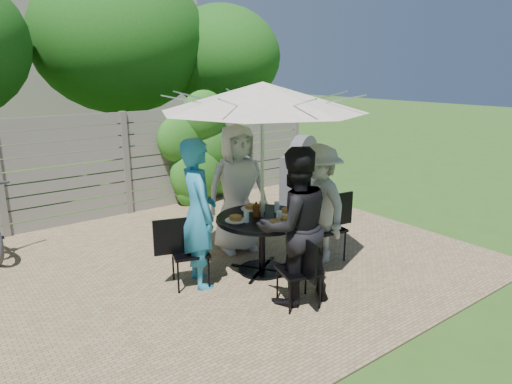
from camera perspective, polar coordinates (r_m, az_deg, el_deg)
backyard_envelope at (r=15.30m, az=-26.39°, el=13.84°), size 60.00×60.00×5.00m
patio_table at (r=5.82m, az=0.76°, el=-5.26°), size 1.37×1.37×0.75m
umbrella at (r=5.46m, az=0.83°, el=11.79°), size 2.97×2.97×2.41m
chair_back at (r=6.74m, az=-2.71°, el=-4.71°), size 0.51×0.67×0.88m
person_back at (r=6.43m, az=-2.34°, el=0.39°), size 1.00×0.77×1.83m
chair_left at (r=5.61m, az=-8.33°, el=-9.10°), size 0.67×0.53×0.88m
person_left at (r=5.42m, az=-7.22°, el=-2.73°), size 0.57×0.74×1.80m
chair_front at (r=5.14m, az=5.37°, el=-11.48°), size 0.51×0.65×0.85m
person_front at (r=5.00m, az=4.80°, el=-4.36°), size 0.99×0.85×1.78m
chair_right at (r=6.35m, az=8.72°, el=-6.04°), size 0.69×0.50×0.92m
person_right at (r=6.11m, az=7.86°, el=-1.58°), size 0.82×1.15×1.62m
plate_back at (r=6.05m, az=-0.66°, el=-1.94°), size 0.26×0.26×0.06m
plate_left at (r=5.60m, az=-2.57°, el=-3.37°), size 0.26×0.26×0.06m
plate_front at (r=5.43m, az=2.38°, el=-3.98°), size 0.26×0.26×0.06m
plate_right at (r=5.89m, az=3.95°, el=-2.46°), size 0.26×0.26×0.06m
plate_extra at (r=5.56m, az=3.77°, el=-3.54°), size 0.24×0.24×0.06m
glass_left at (r=5.53m, az=-1.21°, el=-3.11°), size 0.07×0.07×0.14m
glass_front at (r=5.55m, az=2.89°, el=-3.08°), size 0.07×0.07×0.14m
glass_right at (r=5.92m, az=2.63°, el=-1.88°), size 0.07×0.07×0.14m
syrup_jug at (r=5.74m, az=0.02°, el=-2.31°), size 0.09×0.09×0.16m
coffee_cup at (r=5.96m, az=0.76°, el=-1.86°), size 0.08×0.08×0.12m
bbq_grill at (r=8.07m, az=5.87°, el=1.51°), size 0.86×0.76×1.46m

